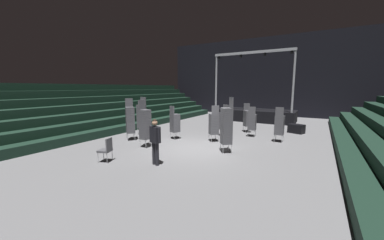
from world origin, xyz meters
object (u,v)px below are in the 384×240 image
Objects in this scene: man_with_tie at (155,139)px; chair_stack_rear_right at (142,116)px; stage_riser at (254,114)px; chair_stack_mid_right at (248,118)px; chair_stack_rear_left at (214,124)px; chair_stack_rear_centre at (227,125)px; chair_stack_aisle_left at (252,122)px; chair_stack_mid_centre at (145,124)px; chair_stack_aisle_right at (130,120)px; chair_stack_front_right at (223,120)px; equipment_road_case at (296,129)px; chair_stack_mid_left at (175,122)px; chair_stack_front_left at (279,125)px; loose_chair_near_man at (106,148)px.

chair_stack_rear_right is (-4.28, 3.88, 0.16)m from man_with_tie.
chair_stack_mid_right is at bearing -79.41° from stage_riser.
chair_stack_mid_right is 3.50m from chair_stack_rear_left.
chair_stack_rear_centre is 3.85m from chair_stack_aisle_left.
chair_stack_mid_centre is 1.83m from chair_stack_aisle_right.
stage_riser is 7.17m from chair_stack_front_right.
equipment_road_case is at bearing 167.09° from chair_stack_aisle_right.
chair_stack_mid_right is at bearing -83.77° from man_with_tie.
chair_stack_mid_left is (-1.79, 3.87, -0.05)m from man_with_tie.
chair_stack_mid_centre is at bearing -139.60° from chair_stack_front_left.
chair_stack_mid_left reaches higher than loose_chair_near_man.
chair_stack_front_left is at bearing -24.49° from chair_stack_aisle_left.
chair_stack_mid_left is 7.85m from equipment_road_case.
chair_stack_front_left is at bearing -156.55° from chair_stack_front_right.
chair_stack_mid_centre is at bearing -132.28° from chair_stack_aisle_left.
chair_stack_front_left is 1.00× the size of chair_stack_mid_right.
stage_riser is 2.96× the size of chair_stack_aisle_right.
chair_stack_mid_centre is at bearing 20.27° from chair_stack_mid_right.
stage_riser reaches higher than chair_stack_front_right.
stage_riser is at bearing 45.14° from chair_stack_rear_left.
chair_stack_mid_right is 3.16m from equipment_road_case.
man_with_tie is 4.44m from chair_stack_aisle_right.
stage_riser is 11.49m from chair_stack_aisle_right.
chair_stack_mid_right is at bearing 113.37° from chair_stack_aisle_left.
stage_riser is 2.96× the size of chair_stack_mid_centre.
chair_stack_front_left is at bearing 153.35° from chair_stack_aisle_right.
chair_stack_rear_right is 6.09m from chair_stack_rear_centre.
chair_stack_front_right is at bearing -89.56° from stage_riser.
chair_stack_mid_left is 0.76× the size of chair_stack_rear_centre.
chair_stack_mid_right is at bearing -95.36° from chair_stack_front_right.
stage_riser reaches higher than chair_stack_mid_left.
chair_stack_aisle_right is (-1.70, 0.68, 0.00)m from chair_stack_mid_centre.
chair_stack_front_left is 3.48m from chair_stack_rear_left.
chair_stack_mid_centre reaches higher than chair_stack_aisle_left.
chair_stack_rear_right reaches higher than loose_chair_near_man.
chair_stack_front_left is (3.21, -7.09, 0.34)m from stage_riser.
stage_riser is at bearing 133.23° from equipment_road_case.
chair_stack_aisle_left is (6.10, 2.79, -0.25)m from chair_stack_rear_right.
man_with_tie is at bearing 135.89° from chair_stack_rear_right.
chair_stack_aisle_right is at bearing -139.09° from equipment_road_case.
chair_stack_front_left is 3.69m from chair_stack_rear_centre.
chair_stack_mid_left is at bearing 163.23° from chair_stack_aisle_right.
chair_stack_rear_right reaches higher than chair_stack_mid_left.
chair_stack_rear_left is at bearing -127.81° from equipment_road_case.
chair_stack_mid_left is 1.05× the size of chair_stack_aisle_left.
chair_stack_mid_centre is at bearing -177.66° from chair_stack_rear_left.
equipment_road_case is (3.75, 3.11, -0.66)m from chair_stack_front_right.
man_with_tie is 1.85× the size of loose_chair_near_man.
chair_stack_aisle_right is (-5.56, -4.27, 0.25)m from chair_stack_aisle_left.
loose_chair_near_man is (-2.10, -13.86, -0.07)m from stage_riser.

